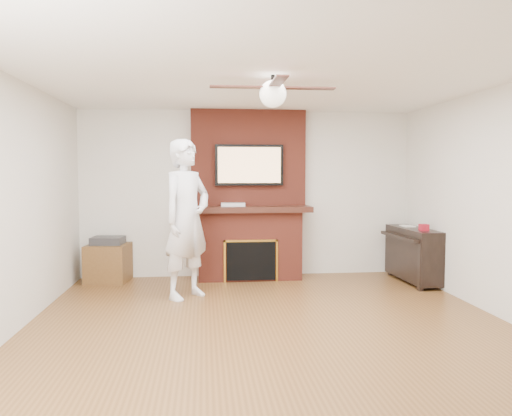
{
  "coord_description": "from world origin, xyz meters",
  "views": [
    {
      "loc": [
        -0.67,
        -4.8,
        1.56
      ],
      "look_at": [
        -0.07,
        0.9,
        1.16
      ],
      "focal_mm": 35.0,
      "sensor_mm": 36.0,
      "label": 1
    }
  ],
  "objects": [
    {
      "name": "room_shell",
      "position": [
        0.0,
        0.0,
        1.25
      ],
      "size": [
        5.36,
        5.86,
        2.86
      ],
      "color": "brown",
      "rests_on": "ground"
    },
    {
      "name": "fireplace",
      "position": [
        0.0,
        2.55,
        1.0
      ],
      "size": [
        1.78,
        0.64,
        2.5
      ],
      "color": "maroon",
      "rests_on": "ground"
    },
    {
      "name": "tv",
      "position": [
        0.0,
        2.5,
        1.68
      ],
      "size": [
        1.0,
        0.08,
        0.6
      ],
      "color": "black",
      "rests_on": "fireplace"
    },
    {
      "name": "ceiling_fan",
      "position": [
        -0.0,
        0.0,
        2.33
      ],
      "size": [
        1.21,
        1.21,
        0.31
      ],
      "color": "black",
      "rests_on": "room_shell"
    },
    {
      "name": "person",
      "position": [
        -0.88,
        1.44,
        0.99
      ],
      "size": [
        0.85,
        0.86,
        1.98
      ],
      "primitive_type": "imported",
      "rotation": [
        0.0,
        0.0,
        0.81
      ],
      "color": "silver",
      "rests_on": "ground"
    },
    {
      "name": "side_table",
      "position": [
        -2.04,
        2.48,
        0.3
      ],
      "size": [
        0.63,
        0.63,
        0.65
      ],
      "rotation": [
        0.0,
        0.0,
        -0.12
      ],
      "color": "#583819",
      "rests_on": "ground"
    },
    {
      "name": "piano",
      "position": [
        2.31,
        2.0,
        0.42
      ],
      "size": [
        0.49,
        1.2,
        0.87
      ],
      "rotation": [
        0.0,
        0.0,
        0.04
      ],
      "color": "black",
      "rests_on": "ground"
    },
    {
      "name": "cable_box",
      "position": [
        -0.24,
        2.45,
        1.1
      ],
      "size": [
        0.36,
        0.22,
        0.05
      ],
      "primitive_type": "cube",
      "rotation": [
        0.0,
        0.0,
        -0.05
      ],
      "color": "silver",
      "rests_on": "fireplace"
    },
    {
      "name": "candle_green",
      "position": [
        0.01,
        2.35,
        0.04
      ],
      "size": [
        0.08,
        0.08,
        0.09
      ],
      "primitive_type": "cylinder",
      "color": "#327B31",
      "rests_on": "ground"
    },
    {
      "name": "candle_cream",
      "position": [
        0.1,
        2.31,
        0.06
      ],
      "size": [
        0.08,
        0.08,
        0.11
      ],
      "primitive_type": "cylinder",
      "color": "beige",
      "rests_on": "ground"
    },
    {
      "name": "candle_blue",
      "position": [
        0.27,
        2.31,
        0.04
      ],
      "size": [
        0.06,
        0.06,
        0.07
      ],
      "primitive_type": "cylinder",
      "color": "#3657A3",
      "rests_on": "ground"
    }
  ]
}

